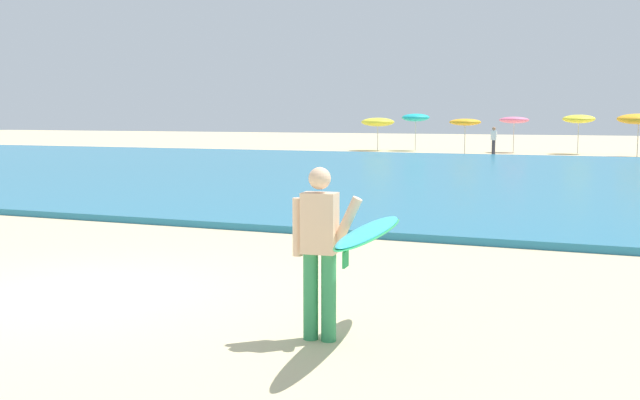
# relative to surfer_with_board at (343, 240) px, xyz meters

# --- Properties ---
(ground_plane) EXTENTS (160.00, 160.00, 0.00)m
(ground_plane) POSITION_rel_surfer_with_board_xyz_m (-3.69, 0.75, -1.03)
(ground_plane) COLOR beige
(sea) EXTENTS (120.00, 28.00, 0.14)m
(sea) POSITION_rel_surfer_with_board_xyz_m (-3.69, 19.98, -0.96)
(sea) COLOR teal
(sea) RESTS_ON ground
(surfer_with_board) EXTENTS (1.03, 2.33, 1.73)m
(surfer_with_board) POSITION_rel_surfer_with_board_xyz_m (0.00, 0.00, 0.00)
(surfer_with_board) COLOR #338E56
(surfer_with_board) RESTS_ON ground
(beach_umbrella_0) EXTENTS (2.08, 2.08, 2.07)m
(beach_umbrella_0) POSITION_rel_surfer_with_board_xyz_m (-11.73, 38.42, 0.77)
(beach_umbrella_0) COLOR beige
(beach_umbrella_0) RESTS_ON ground
(beach_umbrella_1) EXTENTS (1.73, 1.74, 2.34)m
(beach_umbrella_1) POSITION_rel_surfer_with_board_xyz_m (-9.47, 39.16, 1.05)
(beach_umbrella_1) COLOR beige
(beach_umbrella_1) RESTS_ON ground
(beach_umbrella_2) EXTENTS (1.80, 1.81, 2.04)m
(beach_umbrella_2) POSITION_rel_surfer_with_board_xyz_m (-5.80, 36.23, 0.80)
(beach_umbrella_2) COLOR beige
(beach_umbrella_2) RESTS_ON ground
(beach_umbrella_3) EXTENTS (1.76, 1.77, 2.17)m
(beach_umbrella_3) POSITION_rel_surfer_with_board_xyz_m (-3.43, 39.11, 0.91)
(beach_umbrella_3) COLOR beige
(beach_umbrella_3) RESTS_ON ground
(beach_umbrella_4) EXTENTS (1.82, 1.84, 2.29)m
(beach_umbrella_4) POSITION_rel_surfer_with_board_xyz_m (0.25, 38.77, 0.98)
(beach_umbrella_4) COLOR beige
(beach_umbrella_4) RESTS_ON ground
(beach_umbrella_5) EXTENTS (2.22, 2.24, 2.35)m
(beach_umbrella_5) POSITION_rel_surfer_with_board_xyz_m (3.38, 36.66, 1.00)
(beach_umbrella_5) COLOR beige
(beach_umbrella_5) RESTS_ON ground
(beachgoer_near_row_left) EXTENTS (0.32, 0.20, 1.58)m
(beachgoer_near_row_left) POSITION_rel_surfer_with_board_xyz_m (-4.06, 35.62, -0.18)
(beachgoer_near_row_left) COLOR #383842
(beachgoer_near_row_left) RESTS_ON ground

